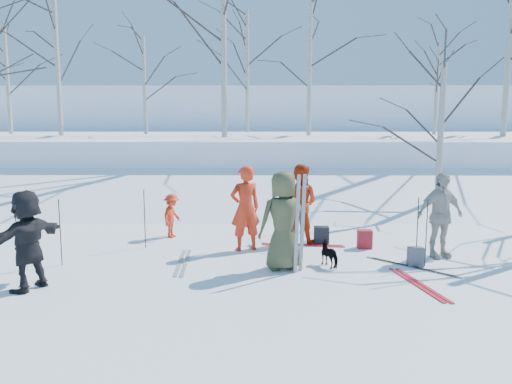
{
  "coord_description": "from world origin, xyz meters",
  "views": [
    {
      "loc": [
        0.12,
        -9.44,
        2.92
      ],
      "look_at": [
        0.0,
        1.5,
        1.3
      ],
      "focal_mm": 35.0,
      "sensor_mm": 36.0,
      "label": 1
    }
  ],
  "objects_px": {
    "skier_cream_east": "(440,215)",
    "backpack_grey": "(416,257)",
    "backpack_red": "(365,239)",
    "skier_red_north": "(245,208)",
    "skier_olive_center": "(283,221)",
    "skier_red_seated": "(172,216)",
    "backpack_dark": "(321,235)",
    "dog": "(331,254)",
    "skier_redor_behind": "(300,203)",
    "skier_grey_west": "(27,240)"
  },
  "relations": [
    {
      "from": "skier_cream_east",
      "to": "backpack_grey",
      "type": "distance_m",
      "value": 1.2
    },
    {
      "from": "skier_cream_east",
      "to": "backpack_red",
      "type": "bearing_deg",
      "value": 136.21
    },
    {
      "from": "skier_red_north",
      "to": "backpack_red",
      "type": "distance_m",
      "value": 2.81
    },
    {
      "from": "skier_olive_center",
      "to": "backpack_red",
      "type": "distance_m",
      "value": 2.61
    },
    {
      "from": "skier_red_seated",
      "to": "backpack_dark",
      "type": "height_order",
      "value": "skier_red_seated"
    },
    {
      "from": "skier_red_north",
      "to": "skier_red_seated",
      "type": "xyz_separation_m",
      "value": [
        -1.85,
        1.2,
        -0.41
      ]
    },
    {
      "from": "skier_olive_center",
      "to": "skier_red_north",
      "type": "distance_m",
      "value": 1.62
    },
    {
      "from": "skier_olive_center",
      "to": "backpack_grey",
      "type": "bearing_deg",
      "value": 167.85
    },
    {
      "from": "dog",
      "to": "backpack_dark",
      "type": "bearing_deg",
      "value": -120.52
    },
    {
      "from": "skier_red_seated",
      "to": "skier_cream_east",
      "type": "height_order",
      "value": "skier_cream_east"
    },
    {
      "from": "skier_olive_center",
      "to": "dog",
      "type": "distance_m",
      "value": 1.21
    },
    {
      "from": "skier_red_north",
      "to": "backpack_red",
      "type": "height_order",
      "value": "skier_red_north"
    },
    {
      "from": "skier_red_seated",
      "to": "backpack_red",
      "type": "relative_size",
      "value": 2.58
    },
    {
      "from": "skier_red_seated",
      "to": "backpack_dark",
      "type": "distance_m",
      "value": 3.69
    },
    {
      "from": "skier_olive_center",
      "to": "backpack_red",
      "type": "xyz_separation_m",
      "value": [
        1.92,
        1.6,
        -0.76
      ]
    },
    {
      "from": "skier_redor_behind",
      "to": "backpack_dark",
      "type": "xyz_separation_m",
      "value": [
        0.51,
        -0.16,
        -0.73
      ]
    },
    {
      "from": "skier_redor_behind",
      "to": "dog",
      "type": "distance_m",
      "value": 2.17
    },
    {
      "from": "skier_red_north",
      "to": "backpack_grey",
      "type": "relative_size",
      "value": 4.99
    },
    {
      "from": "skier_red_seated",
      "to": "skier_cream_east",
      "type": "relative_size",
      "value": 0.6
    },
    {
      "from": "skier_red_north",
      "to": "dog",
      "type": "xyz_separation_m",
      "value": [
        1.74,
        -1.22,
        -0.7
      ]
    },
    {
      "from": "skier_olive_center",
      "to": "skier_red_seated",
      "type": "height_order",
      "value": "skier_olive_center"
    },
    {
      "from": "skier_red_north",
      "to": "skier_red_seated",
      "type": "distance_m",
      "value": 2.24
    },
    {
      "from": "dog",
      "to": "backpack_red",
      "type": "distance_m",
      "value": 1.7
    },
    {
      "from": "skier_cream_east",
      "to": "backpack_grey",
      "type": "xyz_separation_m",
      "value": [
        -0.68,
        -0.67,
        -0.72
      ]
    },
    {
      "from": "dog",
      "to": "backpack_dark",
      "type": "relative_size",
      "value": 1.49
    },
    {
      "from": "dog",
      "to": "backpack_dark",
      "type": "xyz_separation_m",
      "value": [
        0.04,
        1.85,
        -0.05
      ]
    },
    {
      "from": "backpack_grey",
      "to": "backpack_dark",
      "type": "bearing_deg",
      "value": 132.11
    },
    {
      "from": "skier_red_north",
      "to": "backpack_red",
      "type": "bearing_deg",
      "value": 162.43
    },
    {
      "from": "skier_redor_behind",
      "to": "skier_red_seated",
      "type": "xyz_separation_m",
      "value": [
        -3.11,
        0.42,
        -0.39
      ]
    },
    {
      "from": "skier_olive_center",
      "to": "dog",
      "type": "bearing_deg",
      "value": 174.95
    },
    {
      "from": "dog",
      "to": "skier_red_north",
      "type": "bearing_deg",
      "value": -64.44
    },
    {
      "from": "skier_red_north",
      "to": "backpack_dark",
      "type": "distance_m",
      "value": 2.03
    },
    {
      "from": "skier_redor_behind",
      "to": "dog",
      "type": "height_order",
      "value": "skier_redor_behind"
    },
    {
      "from": "skier_red_north",
      "to": "skier_redor_behind",
      "type": "xyz_separation_m",
      "value": [
        1.26,
        0.78,
        -0.02
      ]
    },
    {
      "from": "skier_grey_west",
      "to": "backpack_red",
      "type": "relative_size",
      "value": 4.13
    },
    {
      "from": "skier_red_north",
      "to": "skier_grey_west",
      "type": "xyz_separation_m",
      "value": [
        -3.63,
        -2.63,
        -0.08
      ]
    },
    {
      "from": "skier_red_seated",
      "to": "skier_cream_east",
      "type": "bearing_deg",
      "value": -90.21
    },
    {
      "from": "skier_olive_center",
      "to": "skier_redor_behind",
      "type": "distance_m",
      "value": 2.25
    },
    {
      "from": "skier_olive_center",
      "to": "skier_cream_east",
      "type": "relative_size",
      "value": 1.06
    },
    {
      "from": "skier_grey_west",
      "to": "backpack_dark",
      "type": "bearing_deg",
      "value": 147.33
    },
    {
      "from": "skier_red_seated",
      "to": "backpack_grey",
      "type": "height_order",
      "value": "skier_red_seated"
    },
    {
      "from": "backpack_red",
      "to": "backpack_grey",
      "type": "distance_m",
      "value": 1.56
    },
    {
      "from": "backpack_grey",
      "to": "skier_red_seated",
      "type": "bearing_deg",
      "value": 155.54
    },
    {
      "from": "skier_grey_west",
      "to": "backpack_red",
      "type": "bearing_deg",
      "value": 140.18
    },
    {
      "from": "skier_olive_center",
      "to": "skier_cream_east",
      "type": "xyz_separation_m",
      "value": [
        3.34,
        0.89,
        -0.06
      ]
    },
    {
      "from": "skier_grey_west",
      "to": "backpack_red",
      "type": "distance_m",
      "value": 6.95
    },
    {
      "from": "skier_red_north",
      "to": "skier_redor_behind",
      "type": "relative_size",
      "value": 1.02
    },
    {
      "from": "skier_cream_east",
      "to": "skier_red_seated",
      "type": "bearing_deg",
      "value": 146.67
    },
    {
      "from": "skier_olive_center",
      "to": "skier_cream_east",
      "type": "height_order",
      "value": "skier_olive_center"
    },
    {
      "from": "backpack_red",
      "to": "skier_olive_center",
      "type": "bearing_deg",
      "value": -140.28
    }
  ]
}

